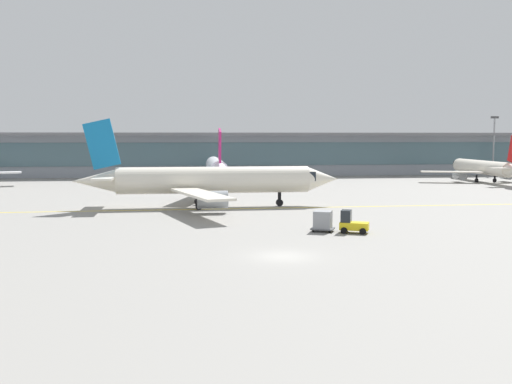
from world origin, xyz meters
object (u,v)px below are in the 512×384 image
Objects in this scene: gate_airplane_2 at (483,168)px; baggage_tug at (352,223)px; taxiing_regional_jet at (210,181)px; cargo_dolly_lead at (323,220)px; apron_light_mast_1 at (494,143)px; gate_airplane_1 at (216,167)px.

baggage_tug is at bearing 143.41° from gate_airplane_2.
gate_airplane_2 is 64.30m from taxiing_regional_jet.
baggage_tug reaches higher than cargo_dolly_lead.
apron_light_mast_1 is (11.62, 17.45, 4.62)m from gate_airplane_2.
gate_airplane_2 is 10.66× the size of cargo_dolly_lead.
gate_airplane_2 reaches higher than cargo_dolly_lead.
gate_airplane_1 is 51.77m from gate_airplane_2.
baggage_tug is (12.19, -21.07, -2.41)m from taxiing_regional_jet.
gate_airplane_1 reaches higher than baggage_tug.
gate_airplane_1 is at bearing 122.51° from baggage_tug.
taxiing_regional_jet is at bearing 175.90° from gate_airplane_1.
cargo_dolly_lead is at bearing -65.07° from taxiing_regional_jet.
cargo_dolly_lead is (-2.49, 1.05, 0.16)m from baggage_tug.
taxiing_regional_jet is at bearing 142.89° from baggage_tug.
gate_airplane_1 is at bearing 89.06° from gate_airplane_2.
gate_airplane_2 is 69.73m from baggage_tug.
taxiing_regional_jet is 13.00× the size of cargo_dolly_lead.
taxiing_regional_jet is 22.36m from cargo_dolly_lead.
gate_airplane_2 reaches higher than baggage_tug.
apron_light_mast_1 is at bearing 76.54° from baggage_tug.
gate_airplane_2 is 70.45m from cargo_dolly_lead.
apron_light_mast_1 is at bearing 37.38° from taxiing_regional_jet.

